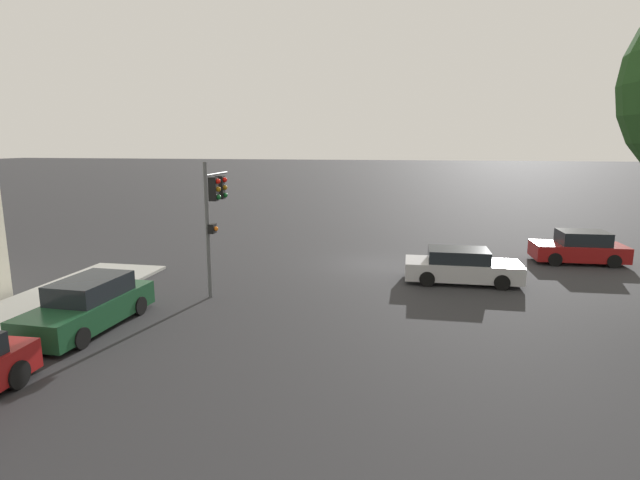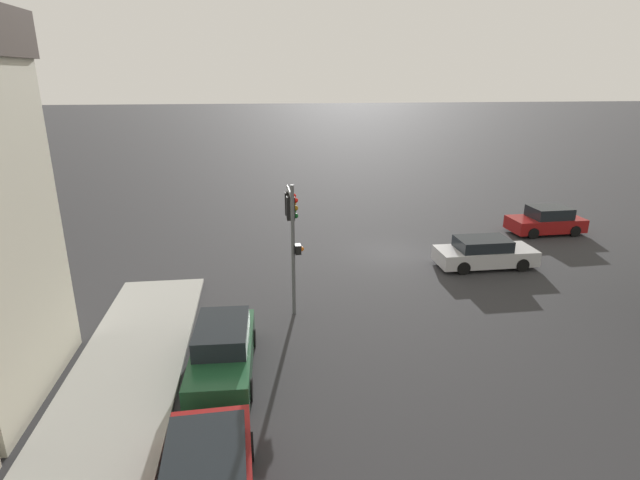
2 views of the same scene
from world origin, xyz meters
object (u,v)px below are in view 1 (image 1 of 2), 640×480
traffic_signal (215,202)px  crossing_car_0 (461,267)px  crossing_car_1 (579,248)px  parked_car_0 (89,305)px

traffic_signal → crossing_car_0: size_ratio=1.08×
crossing_car_1 → parked_car_0: bearing=32.5°
crossing_car_0 → crossing_car_1: 7.58m
parked_car_0 → crossing_car_0: bearing=124.3°
traffic_signal → crossing_car_0: (-9.47, -3.23, -2.86)m
traffic_signal → crossing_car_1: size_ratio=1.19×
crossing_car_1 → crossing_car_0: bearing=36.3°
traffic_signal → crossing_car_1: bearing=25.9°
traffic_signal → parked_car_0: traffic_signal is taller
traffic_signal → parked_car_0: (2.51, 4.37, -2.80)m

